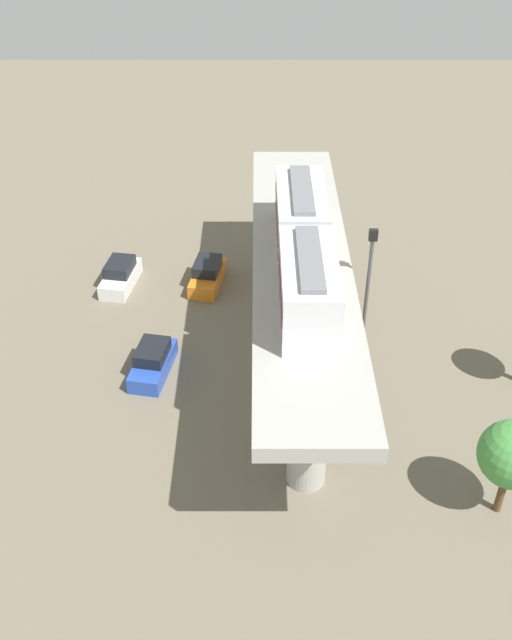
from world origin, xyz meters
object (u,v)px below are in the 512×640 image
parked_car_blue (154,362)px  signal_post (367,302)px  train (306,249)px  parked_car_white (122,275)px  parked_car_orange (209,275)px

parked_car_blue → signal_post: bearing=6.9°
train → signal_post: size_ratio=1.38×
train → parked_car_white: size_ratio=3.06×
parked_car_white → signal_post: size_ratio=0.45×
parked_car_white → parked_car_orange: 5.92m
parked_car_white → train: bearing=-31.4°
parked_car_blue → parked_car_orange: 9.67m
parked_car_orange → signal_post: (9.14, -10.02, 4.67)m
parked_car_blue → parked_car_orange: same height
parked_car_blue → signal_post: size_ratio=0.46×
train → signal_post: train is taller
train → parked_car_white: 17.32m
signal_post → parked_car_blue: bearing=176.5°
train → parked_car_blue: 11.60m
parked_car_white → parked_car_blue: (3.27, -9.21, 0.00)m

